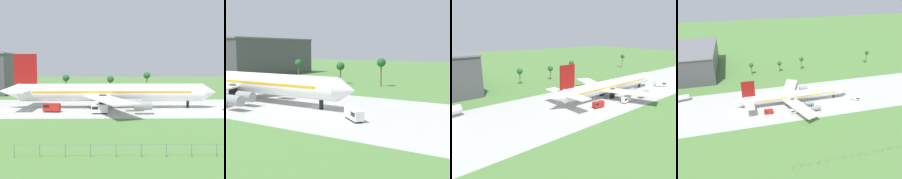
{
  "view_description": "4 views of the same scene",
  "coord_description": "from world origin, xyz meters",
  "views": [
    {
      "loc": [
        -25.32,
        -98.26,
        14.32
      ],
      "look_at": [
        -23.79,
        -2.35,
        6.45
      ],
      "focal_mm": 45.0,
      "sensor_mm": 36.0,
      "label": 1
    },
    {
      "loc": [
        47.32,
        -65.93,
        15.41
      ],
      "look_at": [
        7.46,
        -2.35,
        5.45
      ],
      "focal_mm": 50.0,
      "sensor_mm": 36.0,
      "label": 2
    },
    {
      "loc": [
        -111.17,
        -69.49,
        31.28
      ],
      "look_at": [
        -55.03,
        -2.35,
        8.43
      ],
      "focal_mm": 35.0,
      "sensor_mm": 36.0,
      "label": 3
    },
    {
      "loc": [
        -57.02,
        -118.95,
        73.59
      ],
      "look_at": [
        -25.79,
        5.0,
        6.0
      ],
      "focal_mm": 35.0,
      "sensor_mm": 36.0,
      "label": 4
    }
  ],
  "objects": [
    {
      "name": "terminal_building",
      "position": [
        -92.63,
        66.13,
        10.56
      ],
      "size": [
        36.72,
        61.2,
        21.08
      ],
      "color": "#47474C",
      "rests_on": "ground_plane"
    },
    {
      "name": "palm_tree_row",
      "position": [
        -4.18,
        49.52,
        8.79
      ],
      "size": [
        108.69,
        3.6,
        12.23
      ],
      "color": "brown",
      "rests_on": "ground_plane"
    },
    {
      "name": "catering_van",
      "position": [
        15.58,
        -8.77,
        1.35
      ],
      "size": [
        6.33,
        5.58,
        2.5
      ],
      "color": "black",
      "rests_on": "ground_plane"
    },
    {
      "name": "taxiway_strip",
      "position": [
        0.0,
        0.0,
        0.01
      ],
      "size": [
        320.0,
        44.0,
        0.02
      ],
      "color": "#B2B2AD",
      "rests_on": "ground_plane"
    },
    {
      "name": "jet_airliner",
      "position": [
        -25.06,
        -2.35,
        5.4
      ],
      "size": [
        74.72,
        52.0,
        18.58
      ],
      "color": "white",
      "rests_on": "ground_plane"
    },
    {
      "name": "ground_plane",
      "position": [
        0.0,
        0.0,
        0.0
      ],
      "size": [
        600.0,
        600.0,
        0.0
      ],
      "primitive_type": "plane",
      "color": "#517F3D"
    }
  ]
}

